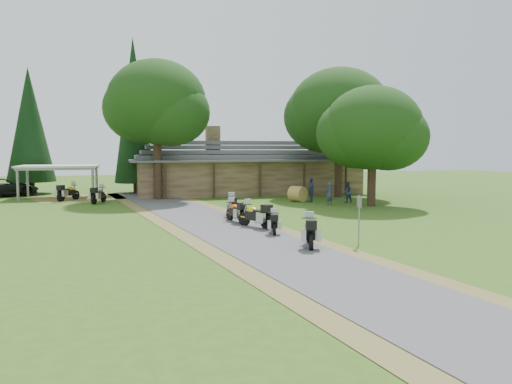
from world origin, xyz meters
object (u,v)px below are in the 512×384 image
object	(u,v)px
hay_bale	(298,194)
motorcycle_row_d	(236,211)
motorcycle_row_b	(274,222)
lodge	(247,166)
carport	(59,182)
motorcycle_row_c	(255,214)
motorcycle_row_a	(310,230)
motorcycle_row_e	(232,205)
motorcycle_carport_a	(68,191)
car_dark_suv	(3,183)
motorcycle_carport_b	(99,194)

from	to	relation	value
hay_bale	motorcycle_row_d	bearing A→B (deg)	-127.63
motorcycle_row_b	hay_bale	distance (m)	14.77
lodge	hay_bale	xyz separation A→B (m)	(1.76, -8.86, -1.85)
carport	motorcycle_row_c	bearing A→B (deg)	-57.06
carport	motorcycle_row_c	distance (m)	22.81
motorcycle_row_a	motorcycle_row_c	world-z (taller)	motorcycle_row_c
lodge	motorcycle_row_b	world-z (taller)	lodge
motorcycle_row_d	motorcycle_row_e	xyz separation A→B (m)	(0.44, 2.75, 0.02)
motorcycle_row_d	motorcycle_row_e	size ratio (longest dim) A/B	0.97
motorcycle_row_d	motorcycle_carport_a	world-z (taller)	motorcycle_carport_a
car_dark_suv	motorcycle_row_c	size ratio (longest dim) A/B	2.87
motorcycle_row_c	lodge	bearing A→B (deg)	-42.11
car_dark_suv	motorcycle_row_e	bearing A→B (deg)	-156.21
motorcycle_row_a	motorcycle_row_d	size ratio (longest dim) A/B	1.05
lodge	motorcycle_row_e	xyz separation A→B (m)	(-5.00, -15.46, -1.76)
motorcycle_carport_b	motorcycle_row_a	bearing A→B (deg)	-132.59
motorcycle_row_e	hay_bale	size ratio (longest dim) A/B	1.68
motorcycle_row_b	hay_bale	bearing A→B (deg)	-8.52
motorcycle_row_c	motorcycle_row_e	bearing A→B (deg)	-27.42
lodge	motorcycle_row_b	bearing A→B (deg)	-101.42
motorcycle_row_b	motorcycle_row_e	size ratio (longest dim) A/B	0.84
motorcycle_carport_a	hay_bale	world-z (taller)	motorcycle_carport_a
motorcycle_row_e	motorcycle_carport_b	distance (m)	12.65
motorcycle_row_e	motorcycle_carport_b	size ratio (longest dim) A/B	0.99
car_dark_suv	motorcycle_row_d	world-z (taller)	car_dark_suv
motorcycle_row_b	motorcycle_carport_a	size ratio (longest dim) A/B	0.79
lodge	motorcycle_row_c	bearing A→B (deg)	-103.58
motorcycle_carport_b	car_dark_suv	bearing A→B (deg)	69.23
motorcycle_row_c	motorcycle_row_b	bearing A→B (deg)	163.77
lodge	motorcycle_row_d	xyz separation A→B (m)	(-5.45, -18.21, -1.78)
motorcycle_carport_a	motorcycle_carport_b	world-z (taller)	motorcycle_carport_a
motorcycle_row_a	motorcycle_row_d	world-z (taller)	motorcycle_row_a
motorcycle_carport_a	motorcycle_row_c	bearing A→B (deg)	-112.01
motorcycle_row_b	carport	bearing A→B (deg)	45.32
car_dark_suv	motorcycle_carport_a	world-z (taller)	car_dark_suv
car_dark_suv	motorcycle_row_e	xyz separation A→B (m)	(16.15, -17.46, -0.48)
motorcycle_row_a	motorcycle_row_b	xyz separation A→B (m)	(-0.43, 3.57, -0.13)
motorcycle_row_b	hay_bale	world-z (taller)	hay_bale
motorcycle_row_b	motorcycle_carport_a	world-z (taller)	motorcycle_carport_a
motorcycle_row_a	hay_bale	world-z (taller)	motorcycle_row_a
motorcycle_carport_a	hay_bale	xyz separation A→B (m)	(17.24, -5.65, -0.13)
carport	motorcycle_carport_a	bearing A→B (deg)	-68.05
motorcycle_row_d	hay_bale	distance (m)	11.81
lodge	hay_bale	bearing A→B (deg)	-78.75
carport	car_dark_suv	world-z (taller)	carport
car_dark_suv	motorcycle_row_d	size ratio (longest dim) A/B	3.11
lodge	motorcycle_row_a	bearing A→B (deg)	-98.96
car_dark_suv	motorcycle_row_e	distance (m)	23.79
motorcycle_row_b	motorcycle_carport_a	bearing A→B (deg)	46.51
motorcycle_row_d	motorcycle_row_e	bearing A→B (deg)	-21.68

